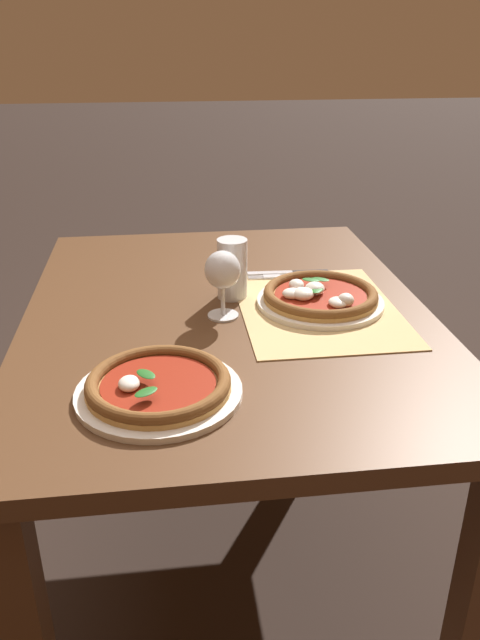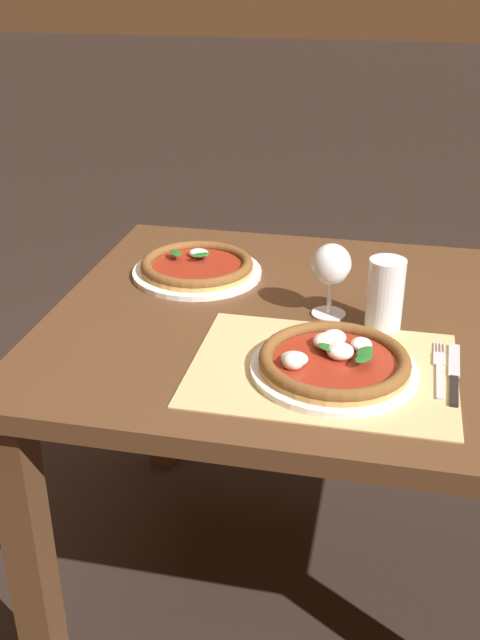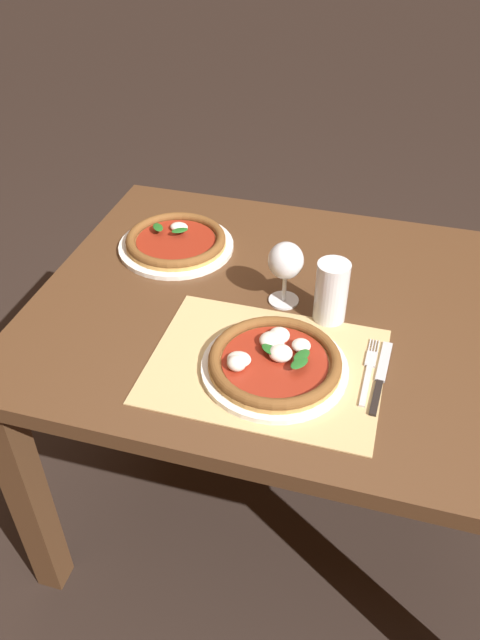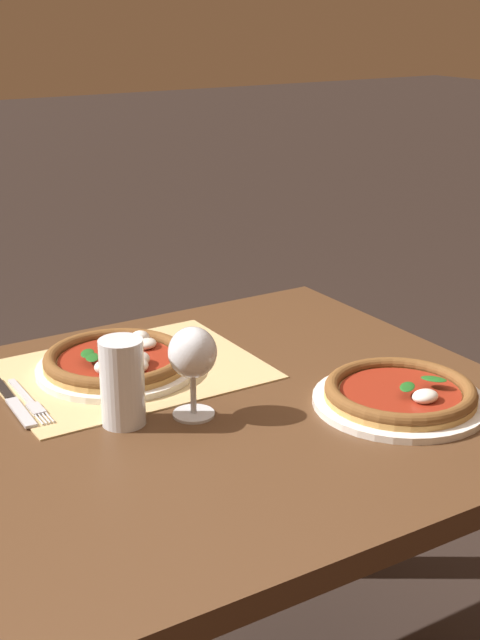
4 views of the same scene
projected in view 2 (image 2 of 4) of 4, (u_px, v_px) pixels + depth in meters
name	position (u px, v px, depth m)	size (l,w,h in m)	color
ground_plane	(329.00, 587.00, 1.85)	(24.00, 24.00, 0.00)	black
dining_table	(345.00, 365.00, 1.56)	(1.22, 0.93, 0.74)	#4C301C
paper_placemat	(323.00, 369.00, 1.34)	(0.47, 0.36, 0.00)	tan
pizza_near	(334.00, 362.00, 1.32)	(0.30, 0.30, 0.05)	silver
pizza_far	(197.00, 267.00, 1.72)	(0.30, 0.30, 0.04)	silver
wine_glass	(331.00, 268.00, 1.49)	(0.08, 0.08, 0.16)	silver
pint_glass	(385.00, 296.00, 1.46)	(0.07, 0.07, 0.15)	silver
fork	(440.00, 369.00, 1.33)	(0.02, 0.20, 0.00)	#B7B7BC
knife	(454.00, 373.00, 1.32)	(0.03, 0.22, 0.01)	black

